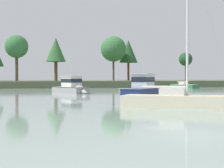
{
  "coord_description": "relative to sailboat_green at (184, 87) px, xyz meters",
  "views": [
    {
      "loc": [
        -6.98,
        -13.37,
        2.46
      ],
      "look_at": [
        6.33,
        39.2,
        1.45
      ],
      "focal_mm": 54.53,
      "sensor_mm": 36.0,
      "label": 1
    }
  ],
  "objects": [
    {
      "name": "shore_tree_right_mid",
      "position": [
        -6.19,
        25.2,
        10.18
      ],
      "size": [
        5.59,
        5.59,
        12.29
      ],
      "color": "brown",
      "rests_on": "far_shore_bank"
    },
    {
      "name": "shore_tree_far_left",
      "position": [
        -29.09,
        13.13,
        9.22
      ],
      "size": [
        4.98,
        4.98,
        11.0
      ],
      "color": "brown",
      "rests_on": "far_shore_bank"
    },
    {
      "name": "sailboat_green",
      "position": [
        0.0,
        0.0,
        0.0
      ],
      "size": [
        4.3,
        7.99,
        10.47
      ],
      "color": "#236B3D",
      "rests_on": "ground"
    },
    {
      "name": "far_shore_bank",
      "position": [
        -29.46,
        29.55,
        0.58
      ],
      "size": [
        179.54,
        45.9,
        1.62
      ],
      "primitive_type": "cube",
      "color": "#4C563D",
      "rests_on": "ground"
    },
    {
      "name": "shore_tree_inland_c",
      "position": [
        -38.74,
        15.84,
        10.06
      ],
      "size": [
        5.86,
        5.86,
        11.71
      ],
      "color": "brown",
      "rests_on": "far_shore_bank"
    },
    {
      "name": "sailboat_cream",
      "position": [
        -24.42,
        -48.37,
        0.06
      ],
      "size": [
        9.08,
        6.6,
        13.33
      ],
      "color": "beige",
      "rests_on": "ground"
    },
    {
      "name": "dinghy_wood",
      "position": [
        -18.55,
        -12.04,
        -0.11
      ],
      "size": [
        1.73,
        3.28,
        0.45
      ],
      "color": "brown",
      "rests_on": "ground"
    },
    {
      "name": "dinghy_teal",
      "position": [
        -13.55,
        -6.36,
        -0.08
      ],
      "size": [
        2.48,
        3.88,
        0.6
      ],
      "color": "#196B70",
      "rests_on": "ground"
    },
    {
      "name": "cruiser_grey",
      "position": [
        -29.22,
        -19.98,
        0.45
      ],
      "size": [
        5.74,
        9.14,
        5.38
      ],
      "color": "gray",
      "rests_on": "ground"
    },
    {
      "name": "shore_tree_far_right",
      "position": [
        -11.81,
        21.62,
        10.55
      ],
      "size": [
        7.4,
        7.4,
        12.89
      ],
      "color": "brown",
      "rests_on": "far_shore_bank"
    },
    {
      "name": "ground_plane",
      "position": [
        -29.46,
        -60.55,
        -0.23
      ],
      "size": [
        400.0,
        400.0,
        0.0
      ],
      "primitive_type": "plane",
      "color": "gray"
    },
    {
      "name": "shore_tree_center",
      "position": [
        7.1,
        13.67,
        7.4
      ],
      "size": [
        3.77,
        3.77,
        7.93
      ],
      "color": "brown",
      "rests_on": "far_shore_bank"
    },
    {
      "name": "cruiser_navy",
      "position": [
        -21.8,
        -32.92,
        0.49
      ],
      "size": [
        7.77,
        8.73,
        5.38
      ],
      "color": "navy",
      "rests_on": "ground"
    }
  ]
}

